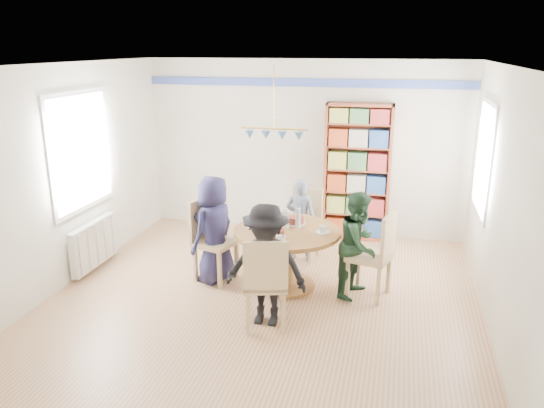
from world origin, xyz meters
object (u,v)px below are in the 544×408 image
(chair_near, at_px, (265,280))
(person_left, at_px, (214,229))
(dining_table, at_px, (287,245))
(person_right, at_px, (359,244))
(chair_left, at_px, (210,236))
(person_near, at_px, (266,265))
(chair_right, at_px, (377,252))
(chair_far, at_px, (305,220))
(bookshelf, at_px, (357,174))
(person_far, at_px, (301,220))
(radiator, at_px, (94,244))

(chair_near, distance_m, person_left, 1.39)
(dining_table, distance_m, person_left, 0.94)
(person_right, bearing_deg, chair_left, 107.66)
(chair_near, xyz_separation_m, person_near, (-0.03, 0.13, 0.10))
(chair_right, distance_m, person_left, 2.01)
(dining_table, relative_size, chair_far, 1.32)
(bookshelf, bearing_deg, person_left, -128.27)
(person_near, bearing_deg, person_left, 135.34)
(person_far, bearing_deg, radiator, 25.53)
(radiator, height_order, person_near, person_near)
(chair_left, xyz_separation_m, chair_right, (2.09, -0.06, 0.00))
(person_right, xyz_separation_m, person_far, (-0.87, 0.90, -0.06))
(bookshelf, bearing_deg, chair_near, -102.24)
(chair_right, height_order, person_right, person_right)
(chair_right, xyz_separation_m, person_near, (-1.11, -0.90, 0.09))
(dining_table, relative_size, person_left, 0.95)
(chair_near, relative_size, person_left, 0.75)
(radiator, xyz_separation_m, chair_near, (2.61, -1.00, 0.22))
(chair_left, distance_m, person_near, 1.37)
(person_right, distance_m, person_far, 1.25)
(person_right, relative_size, person_near, 0.95)
(dining_table, bearing_deg, bookshelf, 71.68)
(person_left, bearing_deg, chair_far, 159.04)
(chair_left, xyz_separation_m, person_left, (0.08, -0.05, 0.11))
(person_left, xyz_separation_m, person_near, (0.90, -0.90, -0.01))
(dining_table, bearing_deg, radiator, -178.80)
(person_far, height_order, person_near, person_near)
(person_near, bearing_deg, chair_left, 136.18)
(radiator, distance_m, person_right, 3.50)
(person_right, bearing_deg, chair_near, 159.06)
(radiator, bearing_deg, person_far, 20.05)
(person_near, bearing_deg, chair_right, 39.38)
(chair_left, height_order, person_right, person_right)
(bookshelf, bearing_deg, chair_left, -130.44)
(chair_far, height_order, person_far, person_far)
(chair_right, distance_m, bookshelf, 2.11)
(person_right, bearing_deg, chair_far, 57.40)
(chair_right, relative_size, chair_far, 1.07)
(radiator, distance_m, chair_near, 2.81)
(chair_right, distance_m, chair_near, 1.49)
(chair_right, distance_m, chair_far, 1.50)
(dining_table, height_order, bookshelf, bookshelf)
(radiator, relative_size, person_right, 0.78)
(person_left, distance_m, person_near, 1.28)
(bookshelf, bearing_deg, chair_right, -78.09)
(radiator, relative_size, dining_table, 0.77)
(chair_far, bearing_deg, bookshelf, 56.33)
(chair_near, height_order, bookshelf, bookshelf)
(chair_left, distance_m, person_right, 1.88)
(chair_right, bearing_deg, bookshelf, 101.91)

